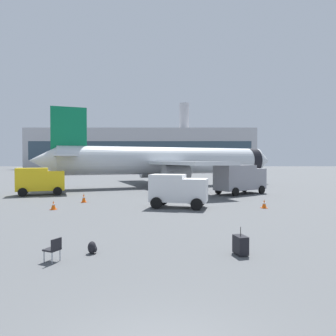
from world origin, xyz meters
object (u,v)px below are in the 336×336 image
Objects in this scene: fuel_truck at (241,178)px; safety_cone_far at (265,204)px; airplane_at_gate at (168,161)px; rolling_suitcase at (241,245)px; traveller_backpack at (93,248)px; service_truck at (41,180)px; gate_chair at (55,248)px; safety_cone_mid at (54,205)px; cargo_van at (179,189)px; safety_cone_near at (85,198)px.

safety_cone_far is at bearing -92.70° from fuel_truck.
airplane_at_gate reaches higher than rolling_suitcase.
safety_cone_far is at bearing 47.97° from traveller_backpack.
service_truck is at bearing 128.37° from rolling_suitcase.
fuel_truck is 22.53m from rolling_suitcase.
gate_chair is at bearing -117.96° from fuel_truck.
safety_cone_mid is 0.99× the size of safety_cone_far.
service_truck is at bearing 117.45° from safety_cone_mid.
cargo_van is at bearing -125.89° from fuel_truck.
cargo_van reaches higher than traveller_backpack.
safety_cone_mid reaches higher than traveller_backpack.
fuel_truck is (21.65, 0.98, 0.16)m from service_truck.
fuel_truck reaches higher than service_truck.
cargo_van is at bearing -20.25° from safety_cone_near.
safety_cone_mid is 15.91m from rolling_suitcase.
rolling_suitcase is 2.29× the size of traveller_backpack.
cargo_van reaches higher than gate_chair.
fuel_truck is at bearing 24.08° from safety_cone_near.
service_truck is 0.84× the size of fuel_truck.
cargo_van is 8.80m from safety_cone_near.
safety_cone_near reaches higher than safety_cone_far.
airplane_at_gate is at bearing 129.37° from fuel_truck.
gate_chair is at bearing -173.17° from rolling_suitcase.
rolling_suitcase reaches higher than safety_cone_mid.
rolling_suitcase reaches higher than traveller_backpack.
safety_cone_mid is (5.12, -9.86, -1.27)m from service_truck.
safety_cone_mid is 0.62× the size of rolling_suitcase.
safety_cone_mid is (-8.44, -20.70, -3.32)m from airplane_at_gate.
fuel_truck is 9.22× the size of safety_cone_mid.
cargo_van is (14.50, -8.90, -0.16)m from service_truck.
cargo_van is at bearing 99.70° from rolling_suitcase.
cargo_van is 12.24m from rolling_suitcase.
cargo_van is (-7.15, -9.88, -0.32)m from fuel_truck.
airplane_at_gate is 31.90m from traveller_backpack.
fuel_truck reaches higher than safety_cone_near.
airplane_at_gate is 43.14× the size of safety_cone_near.
airplane_at_gate is at bearing 110.82° from safety_cone_far.
service_truck reaches higher than safety_cone_near.
rolling_suitcase is (-5.09, -21.90, -1.38)m from fuel_truck.
safety_cone_mid is at bearing -177.54° from safety_cone_far.
safety_cone_near reaches higher than safety_cone_mid.
traveller_backpack is (-10.91, -21.73, -1.54)m from fuel_truck.
service_truck is 7.71× the size of safety_cone_mid.
service_truck reaches higher than gate_chair.
safety_cone_mid is at bearing -174.14° from cargo_van.
rolling_suitcase is at bearing -80.30° from cargo_van.
gate_chair is (4.46, -11.89, 0.16)m from safety_cone_mid.
traveller_backpack is (-5.82, 0.17, -0.16)m from rolling_suitcase.
airplane_at_gate is 50.30× the size of safety_cone_far.
cargo_van is 6.93× the size of safety_cone_mid.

